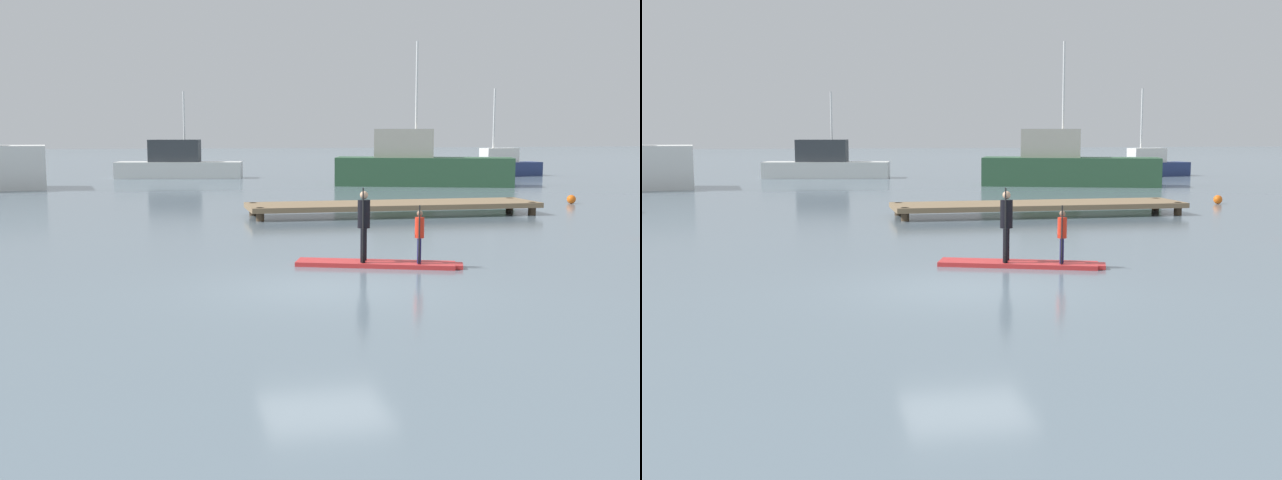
{
  "view_description": "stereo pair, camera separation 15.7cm",
  "coord_description": "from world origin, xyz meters",
  "views": [
    {
      "loc": [
        -3.23,
        -14.95,
        3.05
      ],
      "look_at": [
        0.18,
        1.33,
        0.77
      ],
      "focal_mm": 45.22,
      "sensor_mm": 36.0,
      "label": 1
    },
    {
      "loc": [
        -3.08,
        -14.99,
        3.05
      ],
      "look_at": [
        0.18,
        1.33,
        0.77
      ],
      "focal_mm": 45.22,
      "sensor_mm": 36.0,
      "label": 2
    }
  ],
  "objects": [
    {
      "name": "paddler_adult",
      "position": [
        1.42,
        2.43,
        1.01
      ],
      "size": [
        0.36,
        0.48,
        1.68
      ],
      "color": "black",
      "rests_on": "paddleboard_near"
    },
    {
      "name": "paddleboard_near",
      "position": [
        1.74,
        2.32,
        0.05
      ],
      "size": [
        3.73,
        1.93,
        0.1
      ],
      "color": "red",
      "rests_on": "ground"
    },
    {
      "name": "paddler_child_solo",
      "position": [
        2.59,
        1.99,
        0.76
      ],
      "size": [
        0.27,
        0.39,
        1.31
      ],
      "color": "#19194C",
      "rests_on": "paddleboard_near"
    },
    {
      "name": "trawler_grey_distant",
      "position": [
        -1.53,
        37.2,
        0.87
      ],
      "size": [
        8.16,
        3.51,
        5.44
      ],
      "color": "silver",
      "rests_on": "ground"
    },
    {
      "name": "motor_boat_small_navy",
      "position": [
        19.32,
        34.98,
        0.69
      ],
      "size": [
        6.35,
        2.62,
        5.72
      ],
      "color": "navy",
      "rests_on": "ground"
    },
    {
      "name": "floating_dock",
      "position": [
        5.28,
        12.78,
        0.36
      ],
      "size": [
        10.51,
        2.47,
        0.45
      ],
      "color": "#846B4C",
      "rests_on": "ground"
    },
    {
      "name": "mooring_buoy_near",
      "position": [
        13.87,
        15.59,
        0.18
      ],
      "size": [
        0.37,
        0.37,
        0.37
      ],
      "primitive_type": "sphere",
      "color": "orange",
      "rests_on": "ground"
    },
    {
      "name": "ground_plane",
      "position": [
        0.0,
        0.0,
        0.0
      ],
      "size": [
        240.0,
        240.0,
        0.0
      ],
      "primitive_type": "plane",
      "color": "slate"
    },
    {
      "name": "fishing_boat_green_midground",
      "position": [
        11.24,
        27.29,
        1.07
      ],
      "size": [
        9.85,
        5.42,
        7.78
      ],
      "color": "#2D5638",
      "rests_on": "ground"
    }
  ]
}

